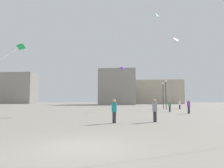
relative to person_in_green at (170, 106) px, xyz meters
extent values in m
plane|color=#9E9689|center=(-7.97, -21.53, -0.87)|extent=(300.00, 300.00, 0.00)
cylinder|color=#2D2D33|center=(0.00, 0.00, -0.51)|extent=(0.24, 0.24, 0.72)
cylinder|color=#388C47|center=(0.00, 0.00, 0.17)|extent=(0.35, 0.35, 0.63)
sphere|color=tan|center=(0.00, 0.00, 0.60)|extent=(0.24, 0.24, 0.24)
cylinder|color=#2D2D33|center=(1.51, -3.58, -0.48)|extent=(0.25, 0.25, 0.78)
cylinder|color=purple|center=(1.51, -3.58, 0.25)|extent=(0.37, 0.37, 0.68)
sphere|color=tan|center=(1.51, -3.58, 0.72)|extent=(0.25, 0.25, 0.25)
cylinder|color=#2D2D33|center=(-7.19, -14.19, -0.47)|extent=(0.26, 0.26, 0.79)
cylinder|color=teal|center=(-7.19, -14.19, 0.27)|extent=(0.38, 0.38, 0.69)
sphere|color=tan|center=(-7.19, -14.19, 0.74)|extent=(0.26, 0.26, 0.26)
cylinder|color=#2D2D33|center=(3.69, 8.30, -0.47)|extent=(0.26, 0.26, 0.80)
cylinder|color=white|center=(3.69, 8.30, 0.28)|extent=(0.38, 0.38, 0.70)
sphere|color=tan|center=(3.69, 8.30, 0.76)|extent=(0.26, 0.26, 0.26)
cylinder|color=#2D2D33|center=(-4.11, -13.20, -0.47)|extent=(0.26, 0.26, 0.79)
cylinder|color=gray|center=(-4.11, -13.20, 0.27)|extent=(0.38, 0.38, 0.69)
sphere|color=tan|center=(-4.11, -13.20, 0.74)|extent=(0.26, 0.26, 0.26)
pyramid|color=purple|center=(-6.92, 13.06, 7.65)|extent=(1.12, 0.86, 0.60)
sphere|color=purple|center=(-7.02, 13.19, 7.43)|extent=(0.10, 0.10, 0.10)
sphere|color=purple|center=(-7.10, 13.30, 7.22)|extent=(0.10, 0.10, 0.10)
sphere|color=purple|center=(-7.19, 13.41, 7.01)|extent=(0.10, 0.10, 0.10)
cylinder|color=silver|center=(-1.62, 10.69, 4.03)|extent=(10.64, 4.80, 7.22)
pyramid|color=#D12899|center=(3.96, 10.61, 13.10)|extent=(1.40, 1.35, 0.73)
sphere|color=#D12899|center=(3.92, 10.76, 12.87)|extent=(0.10, 0.10, 0.10)
sphere|color=#D12899|center=(3.90, 10.90, 12.66)|extent=(0.10, 0.10, 0.10)
sphere|color=#D12899|center=(3.88, 11.04, 12.45)|extent=(0.10, 0.10, 0.10)
cylinder|color=silver|center=(3.82, 9.46, 6.75)|extent=(0.27, 2.35, 12.65)
pyramid|color=#1EB2C6|center=(-1.01, 2.87, 14.76)|extent=(0.97, 1.24, 0.65)
sphere|color=#1EB2C6|center=(-0.98, 2.75, 14.53)|extent=(0.10, 0.10, 0.10)
sphere|color=#1EB2C6|center=(-0.92, 2.62, 14.32)|extent=(0.10, 0.10, 0.10)
sphere|color=#1EB2C6|center=(-0.87, 2.49, 14.11)|extent=(0.10, 0.10, 0.10)
cylinder|color=silver|center=(-0.51, 1.44, 7.59)|extent=(1.05, 2.90, 14.32)
pyramid|color=green|center=(-22.19, -0.33, 8.92)|extent=(0.92, 1.38, 0.73)
sphere|color=green|center=(-22.05, -0.26, 8.70)|extent=(0.10, 0.10, 0.10)
sphere|color=green|center=(-21.93, -0.19, 8.49)|extent=(0.10, 0.10, 0.10)
sphere|color=green|center=(-21.81, -0.12, 8.28)|extent=(0.10, 0.10, 0.10)
cube|color=gray|center=(-62.97, 62.95, 6.58)|extent=(26.31, 8.90, 14.90)
cube|color=gray|center=(-8.97, 49.34, 5.76)|extent=(14.18, 17.85, 13.26)
cube|color=#B2A893|center=(9.03, 66.15, 4.65)|extent=(23.09, 11.30, 11.04)
cylinder|color=#2D2D30|center=(0.96, 7.00, 1.63)|extent=(0.12, 0.12, 5.00)
sphere|color=#EAE5C6|center=(0.96, 7.00, 4.28)|extent=(0.36, 0.36, 0.36)
cylinder|color=#2D2D30|center=(0.82, 8.90, 1.47)|extent=(0.12, 0.12, 4.68)
sphere|color=#EAE5C6|center=(0.82, 8.90, 3.96)|extent=(0.36, 0.36, 0.36)
camera|label=1|loc=(-6.43, -28.46, 0.79)|focal=31.25mm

